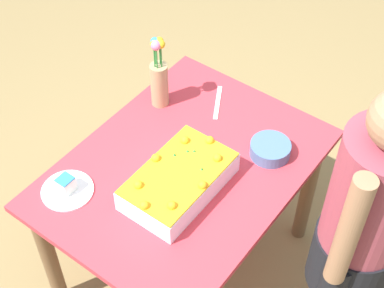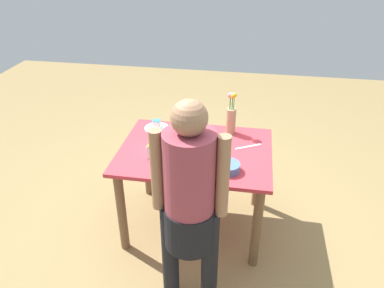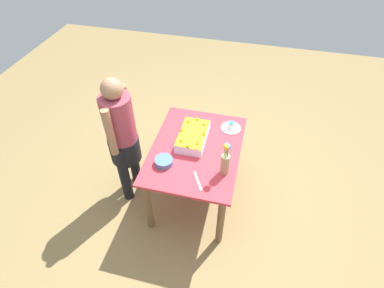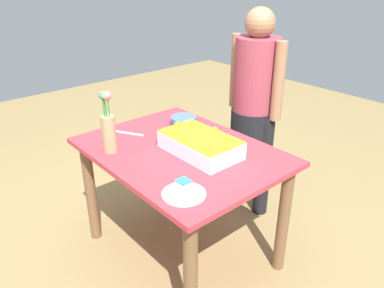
{
  "view_description": "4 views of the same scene",
  "coord_description": "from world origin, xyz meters",
  "views": [
    {
      "loc": [
        -1.25,
        -0.98,
        2.59
      ],
      "look_at": [
        0.02,
        -0.03,
        0.89
      ],
      "focal_mm": 55.0,
      "sensor_mm": 36.0,
      "label": 1
    },
    {
      "loc": [
        0.39,
        -2.44,
        2.24
      ],
      "look_at": [
        -0.03,
        0.02,
        0.79
      ],
      "focal_mm": 35.0,
      "sensor_mm": 36.0,
      "label": 2
    },
    {
      "loc": [
        2.04,
        0.46,
        2.86
      ],
      "look_at": [
        0.01,
        -0.04,
        0.81
      ],
      "focal_mm": 28.0,
      "sensor_mm": 36.0,
      "label": 3
    },
    {
      "loc": [
        -1.52,
        1.23,
        1.72
      ],
      "look_at": [
        -0.13,
        0.02,
        0.84
      ],
      "focal_mm": 35.0,
      "sensor_mm": 36.0,
      "label": 4
    }
  ],
  "objects": [
    {
      "name": "flower_vase",
      "position": [
        0.24,
        0.32,
        0.9
      ],
      "size": [
        0.08,
        0.08,
        0.36
      ],
      "color": "tan",
      "rests_on": "dining_table"
    },
    {
      "name": "dining_table",
      "position": [
        0.0,
        0.0,
        0.62
      ],
      "size": [
        1.17,
        0.87,
        0.75
      ],
      "color": "#C4343F",
      "rests_on": "ground_plane"
    },
    {
      "name": "cake_knife",
      "position": [
        0.4,
        0.11,
        0.76
      ],
      "size": [
        0.2,
        0.13,
        0.0
      ],
      "primitive_type": "cube",
      "rotation": [
        0.0,
        0.0,
        3.65
      ],
      "color": "silver",
      "rests_on": "dining_table"
    },
    {
      "name": "ground_plane",
      "position": [
        0.0,
        0.0,
        0.0
      ],
      "size": [
        8.0,
        8.0,
        0.0
      ],
      "primitive_type": "plane",
      "color": "olive"
    },
    {
      "name": "fruit_bowl",
      "position": [
        0.27,
        -0.25,
        0.78
      ],
      "size": [
        0.17,
        0.17,
        0.06
      ],
      "primitive_type": "cylinder",
      "color": "#4A6C9D",
      "rests_on": "dining_table"
    },
    {
      "name": "person_standing",
      "position": [
        0.08,
        -0.74,
        0.85
      ],
      "size": [
        0.45,
        0.31,
        1.49
      ],
      "rotation": [
        0.0,
        0.0,
        1.57
      ],
      "color": "black",
      "rests_on": "ground_plane"
    },
    {
      "name": "serving_plate_with_slice",
      "position": [
        -0.38,
        0.29,
        0.77
      ],
      "size": [
        0.21,
        0.21,
        0.08
      ],
      "color": "white",
      "rests_on": "dining_table"
    },
    {
      "name": "sheet_cake",
      "position": [
        -0.11,
        -0.06,
        0.81
      ],
      "size": [
        0.45,
        0.27,
        0.13
      ],
      "color": "white",
      "rests_on": "dining_table"
    }
  ]
}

